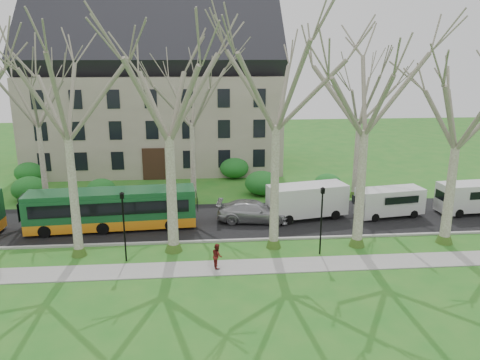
% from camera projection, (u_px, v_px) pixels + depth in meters
% --- Properties ---
extents(ground, '(120.00, 120.00, 0.00)m').
position_uv_depth(ground, '(224.00, 251.00, 29.92)').
color(ground, '#236B1E').
rests_on(ground, ground).
extents(sidewalk, '(70.00, 2.00, 0.06)m').
position_uv_depth(sidewalk, '(226.00, 268.00, 27.51)').
color(sidewalk, gray).
rests_on(sidewalk, ground).
extents(road, '(80.00, 8.00, 0.06)m').
position_uv_depth(road, '(220.00, 221.00, 35.20)').
color(road, black).
rests_on(road, ground).
extents(curb, '(80.00, 0.25, 0.14)m').
position_uv_depth(curb, '(223.00, 241.00, 31.35)').
color(curb, '#A5A39E').
rests_on(curb, ground).
extents(building, '(26.50, 12.20, 16.00)m').
position_uv_depth(building, '(156.00, 93.00, 50.38)').
color(building, gray).
rests_on(building, ground).
extents(tree_row_verge, '(49.00, 7.00, 14.00)m').
position_uv_depth(tree_row_verge, '(223.00, 142.00, 28.37)').
color(tree_row_verge, gray).
rests_on(tree_row_verge, ground).
extents(tree_row_far, '(33.00, 7.00, 12.00)m').
position_uv_depth(tree_row_far, '(200.00, 131.00, 38.81)').
color(tree_row_far, gray).
rests_on(tree_row_far, ground).
extents(lamp_row, '(36.22, 0.22, 4.30)m').
position_uv_depth(lamp_row, '(224.00, 218.00, 28.29)').
color(lamp_row, black).
rests_on(lamp_row, ground).
extents(hedges, '(30.60, 8.60, 2.00)m').
position_uv_depth(hedges, '(165.00, 180.00, 42.73)').
color(hedges, '#1B6125').
rests_on(hedges, ground).
extents(bus_follow, '(11.82, 3.21, 2.92)m').
position_uv_depth(bus_follow, '(112.00, 209.00, 33.25)').
color(bus_follow, '#164E28').
rests_on(bus_follow, road).
extents(sedan, '(5.66, 2.94, 1.57)m').
position_uv_depth(sedan, '(253.00, 211.00, 34.82)').
color(sedan, '#9F9FA3').
rests_on(sedan, road).
extents(van_a, '(6.24, 3.29, 2.59)m').
position_uv_depth(van_a, '(307.00, 202.00, 35.43)').
color(van_a, silver).
rests_on(van_a, road).
extents(van_b, '(5.28, 2.57, 2.21)m').
position_uv_depth(van_b, '(389.00, 202.00, 35.81)').
color(van_b, silver).
rests_on(van_b, road).
extents(van_c, '(5.68, 2.44, 2.42)m').
position_uv_depth(van_c, '(474.00, 198.00, 36.60)').
color(van_c, silver).
rests_on(van_c, road).
extents(pedestrian_b, '(0.69, 0.82, 1.48)m').
position_uv_depth(pedestrian_b, '(217.00, 256.00, 27.29)').
color(pedestrian_b, maroon).
rests_on(pedestrian_b, sidewalk).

